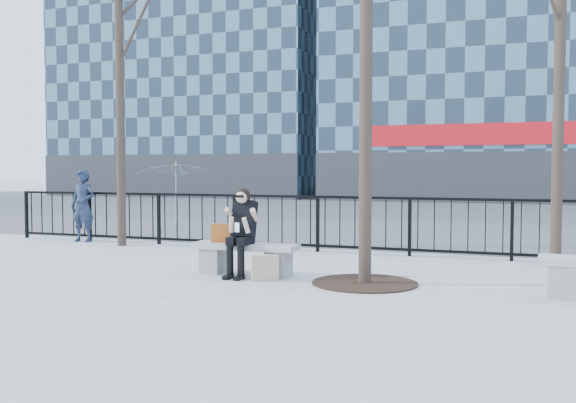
% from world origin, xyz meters
% --- Properties ---
extents(ground, '(120.00, 120.00, 0.00)m').
position_xyz_m(ground, '(0.00, 0.00, 0.00)').
color(ground, '#A7A6A1').
rests_on(ground, ground).
extents(street_surface, '(60.00, 23.00, 0.01)m').
position_xyz_m(street_surface, '(0.00, 15.00, 0.00)').
color(street_surface, '#474747').
rests_on(street_surface, ground).
extents(railing, '(14.00, 0.06, 1.10)m').
position_xyz_m(railing, '(0.00, 3.00, 0.55)').
color(railing, black).
rests_on(railing, ground).
extents(building_left, '(16.20, 10.20, 22.60)m').
position_xyz_m(building_left, '(-15.00, 27.00, 11.30)').
color(building_left, slate).
rests_on(building_left, ground).
extents(tree_left, '(2.80, 2.80, 6.50)m').
position_xyz_m(tree_left, '(-4.00, 2.50, 4.86)').
color(tree_left, black).
rests_on(tree_left, ground).
extents(tree_grate, '(1.50, 1.50, 0.02)m').
position_xyz_m(tree_grate, '(1.90, -0.10, 0.01)').
color(tree_grate, black).
rests_on(tree_grate, ground).
extents(bench_main, '(1.65, 0.46, 0.49)m').
position_xyz_m(bench_main, '(0.00, 0.00, 0.30)').
color(bench_main, slate).
rests_on(bench_main, ground).
extents(seated_woman, '(0.50, 0.64, 1.34)m').
position_xyz_m(seated_woman, '(0.00, -0.16, 0.67)').
color(seated_woman, black).
rests_on(seated_woman, ground).
extents(handbag, '(0.37, 0.23, 0.28)m').
position_xyz_m(handbag, '(-0.39, 0.02, 0.63)').
color(handbag, '#A64B14').
rests_on(handbag, bench_main).
extents(shopping_bag, '(0.42, 0.32, 0.37)m').
position_xyz_m(shopping_bag, '(0.47, -0.34, 0.19)').
color(shopping_bag, beige).
rests_on(shopping_bag, ground).
extents(standing_man, '(0.60, 0.40, 1.61)m').
position_xyz_m(standing_man, '(-5.23, 2.80, 0.81)').
color(standing_man, black).
rests_on(standing_man, ground).
extents(vendor_umbrella, '(2.36, 2.40, 1.84)m').
position_xyz_m(vendor_umbrella, '(-4.57, 5.70, 0.92)').
color(vendor_umbrella, '#C4CF2E').
rests_on(vendor_umbrella, ground).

